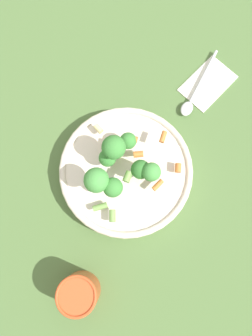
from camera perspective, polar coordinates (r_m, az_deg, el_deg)
The scene contains 6 objects.
ground_plane at distance 0.71m, azimuth -0.00°, elevation -1.09°, with size 3.00×3.00×0.00m, color #4C6B38.
bowl at distance 0.69m, azimuth -0.00°, elevation -0.66°, with size 0.28×0.28×0.05m.
pasta_salad at distance 0.62m, azimuth -1.30°, elevation 0.50°, with size 0.20×0.20×0.09m.
cup at distance 0.67m, azimuth -8.17°, elevation -20.77°, with size 0.08×0.08×0.09m.
napkin at distance 0.81m, azimuth 14.09°, elevation 14.12°, with size 0.13×0.15×0.01m.
spoon at distance 0.78m, azimuth 11.78°, elevation 12.44°, with size 0.13×0.15×0.01m.
Camera 1 is at (-0.13, 0.05, 0.70)m, focal length 35.00 mm.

